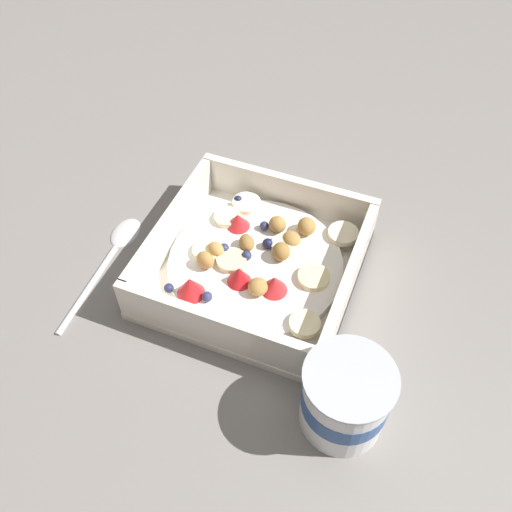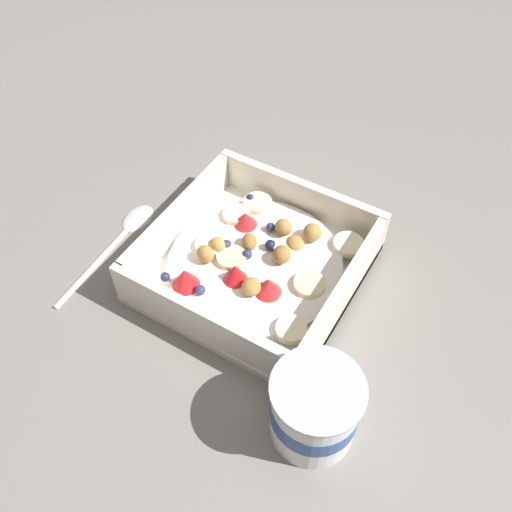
{
  "view_description": "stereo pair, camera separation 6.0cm",
  "coord_description": "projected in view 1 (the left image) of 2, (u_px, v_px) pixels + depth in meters",
  "views": [
    {
      "loc": [
        -0.16,
        0.36,
        0.49
      ],
      "look_at": [
        -0.02,
        -0.0,
        0.03
      ],
      "focal_mm": 39.0,
      "sensor_mm": 36.0,
      "label": 1
    },
    {
      "loc": [
        -0.21,
        0.33,
        0.49
      ],
      "look_at": [
        -0.02,
        -0.0,
        0.03
      ],
      "focal_mm": 39.0,
      "sensor_mm": 36.0,
      "label": 2
    }
  ],
  "objects": [
    {
      "name": "ground_plane",
      "position": [
        242.0,
        270.0,
        0.63
      ],
      "size": [
        2.4,
        2.4,
        0.0
      ],
      "primitive_type": "plane",
      "color": "gray"
    },
    {
      "name": "fruit_bowl",
      "position": [
        256.0,
        263.0,
        0.61
      ],
      "size": [
        0.22,
        0.22,
        0.06
      ],
      "color": "white",
      "rests_on": "ground"
    },
    {
      "name": "spoon",
      "position": [
        114.0,
        247.0,
        0.64
      ],
      "size": [
        0.03,
        0.17,
        0.01
      ],
      "color": "silver",
      "rests_on": "ground"
    },
    {
      "name": "yogurt_cup",
      "position": [
        345.0,
        398.0,
        0.48
      ],
      "size": [
        0.08,
        0.08,
        0.08
      ],
      "color": "white",
      "rests_on": "ground"
    }
  ]
}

